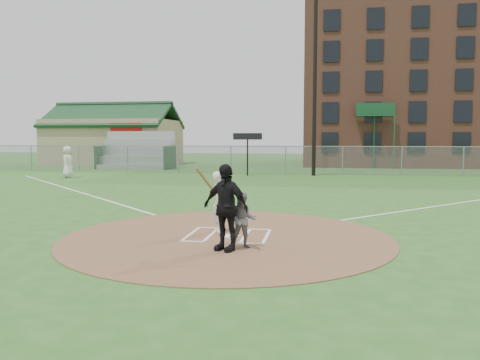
% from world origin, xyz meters
% --- Properties ---
extents(ground, '(140.00, 140.00, 0.00)m').
position_xyz_m(ground, '(0.00, 0.00, 0.00)').
color(ground, '#2B5E20').
rests_on(ground, ground).
extents(dirt_circle, '(8.40, 8.40, 0.02)m').
position_xyz_m(dirt_circle, '(0.00, 0.00, 0.01)').
color(dirt_circle, brown).
rests_on(dirt_circle, ground).
extents(home_plate, '(0.51, 0.51, 0.03)m').
position_xyz_m(home_plate, '(0.09, -0.06, 0.03)').
color(home_plate, white).
rests_on(home_plate, dirt_circle).
extents(foul_line_third, '(17.04, 17.04, 0.01)m').
position_xyz_m(foul_line_third, '(-9.00, 9.00, 0.01)').
color(foul_line_third, white).
rests_on(foul_line_third, ground).
extents(catcher, '(0.69, 0.57, 1.29)m').
position_xyz_m(catcher, '(0.60, -1.20, 0.66)').
color(catcher, slate).
rests_on(catcher, dirt_circle).
extents(umpire, '(1.23, 0.88, 1.94)m').
position_xyz_m(umpire, '(0.25, -1.48, 0.99)').
color(umpire, black).
rests_on(umpire, dirt_circle).
extents(ondeck_player, '(1.19, 1.16, 2.06)m').
position_xyz_m(ondeck_player, '(-13.76, 16.44, 1.03)').
color(ondeck_player, silver).
rests_on(ondeck_player, ground).
extents(batters_boxes, '(2.08, 1.88, 0.01)m').
position_xyz_m(batters_boxes, '(0.00, 0.15, 0.03)').
color(batters_boxes, white).
rests_on(batters_boxes, dirt_circle).
extents(batter_at_plate, '(0.74, 0.95, 1.78)m').
position_xyz_m(batter_at_plate, '(-0.31, 0.55, 0.84)').
color(batter_at_plate, silver).
rests_on(batter_at_plate, dirt_circle).
extents(outfield_fence, '(56.08, 0.08, 2.03)m').
position_xyz_m(outfield_fence, '(0.00, 22.00, 1.02)').
color(outfield_fence, slate).
rests_on(outfield_fence, ground).
extents(bleachers, '(6.08, 3.20, 3.20)m').
position_xyz_m(bleachers, '(-13.00, 26.20, 1.59)').
color(bleachers, '#B7BABF').
rests_on(bleachers, ground).
extents(clubhouse, '(12.20, 8.71, 6.23)m').
position_xyz_m(clubhouse, '(-18.00, 32.99, 2.39)').
color(clubhouse, tan).
rests_on(clubhouse, ground).
extents(brick_warehouse, '(30.00, 17.17, 15.00)m').
position_xyz_m(brick_warehouse, '(16.00, 37.96, 7.50)').
color(brick_warehouse, brown).
rests_on(brick_warehouse, ground).
extents(light_pole, '(1.20, 0.30, 12.22)m').
position_xyz_m(light_pole, '(2.00, 21.00, 6.61)').
color(light_pole, black).
rests_on(light_pole, ground).
extents(scoreboard_sign, '(2.00, 0.10, 2.93)m').
position_xyz_m(scoreboard_sign, '(-2.50, 20.20, 2.39)').
color(scoreboard_sign, black).
rests_on(scoreboard_sign, ground).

